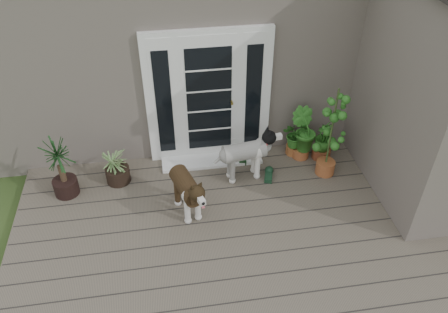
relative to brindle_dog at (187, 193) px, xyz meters
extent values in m
cube|color=#6B5B4C|center=(0.69, -0.91, -0.42)|extent=(6.20, 4.60, 0.12)
cube|color=#665E54|center=(0.69, 3.34, 1.07)|extent=(7.40, 4.00, 3.10)
cube|color=#665E54|center=(3.59, 0.19, 1.07)|extent=(1.60, 2.40, 3.10)
cube|color=white|center=(0.49, 1.29, 0.72)|extent=(1.90, 0.14, 2.15)
cube|color=white|center=(0.49, 1.09, -0.33)|extent=(1.60, 0.40, 0.05)
imported|color=#225618|center=(1.84, 1.09, -0.10)|extent=(0.58, 0.58, 0.52)
imported|color=#29621C|center=(1.94, 0.98, -0.02)|extent=(0.63, 0.63, 0.67)
imported|color=#225819|center=(2.27, 0.91, -0.10)|extent=(0.44, 0.44, 0.52)
camera|label=1|loc=(-0.20, -4.57, 4.18)|focal=35.99mm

